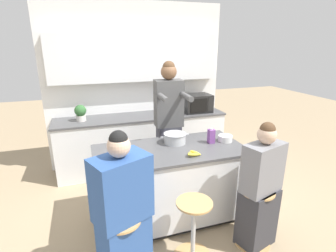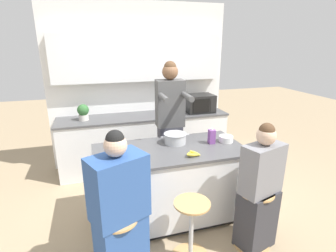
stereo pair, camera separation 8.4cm
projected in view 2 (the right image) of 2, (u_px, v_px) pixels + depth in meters
The scene contains 18 objects.
ground_plane at pixel (170, 215), 3.28m from camera, with size 16.00×16.00×0.00m, color tan.
wall_back at pixel (140, 75), 4.39m from camera, with size 3.00×0.22×2.70m.
back_counter at pixel (145, 141), 4.46m from camera, with size 2.79×0.61×0.91m.
kitchen_island at pixel (170, 183), 3.14m from camera, with size 1.73×0.84×0.90m.
bar_stool_leftmost at pixel (120, 248), 2.32m from camera, with size 0.38×0.38×0.64m.
bar_stool_center at pixel (191, 230), 2.54m from camera, with size 0.38×0.38×0.64m.
bar_stool_rightmost at pixel (254, 217), 2.72m from camera, with size 0.38×0.38×0.64m.
person_cooking at pixel (170, 128), 3.61m from camera, with size 0.40×0.58×1.84m.
person_wrapped_blanket at pixel (120, 214), 2.23m from camera, with size 0.53×0.44×1.43m.
person_seated_near at pixel (259, 194), 2.63m from camera, with size 0.47×0.36×1.36m.
cooking_pot at pixel (175, 138), 3.15m from camera, with size 0.36×0.27×0.12m.
fruit_bowl at pixel (226, 139), 3.21m from camera, with size 0.17×0.17×0.08m.
coffee_cup_near at pixel (118, 150), 2.84m from camera, with size 0.11×0.08×0.09m.
coffee_cup_far at pixel (126, 161), 2.58m from camera, with size 0.10×0.07×0.09m.
banana_bunch at pixel (192, 154), 2.80m from camera, with size 0.18×0.13×0.06m.
juice_carton at pixel (212, 137), 3.14m from camera, with size 0.07×0.07×0.19m.
microwave at pixel (199, 103), 4.50m from camera, with size 0.48×0.37×0.30m.
potted_plant at pixel (83, 112), 4.02m from camera, with size 0.18×0.18×0.25m.
Camera 2 is at (-0.82, -2.65, 2.07)m, focal length 28.00 mm.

